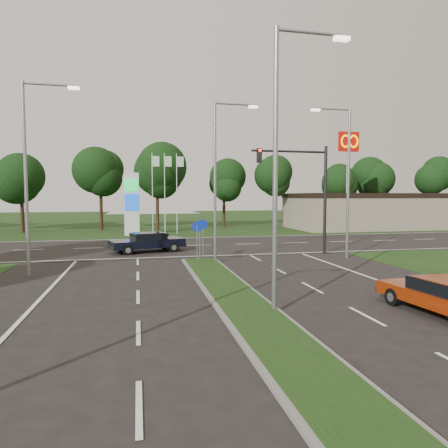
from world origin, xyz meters
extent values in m
plane|color=black|center=(0.00, 0.00, 0.00)|extent=(160.00, 160.00, 0.00)
cube|color=black|center=(0.00, 55.00, 0.00)|extent=(160.00, 50.00, 0.02)
cube|color=black|center=(0.00, 24.00, 0.00)|extent=(160.00, 12.00, 0.02)
cube|color=slate|center=(0.00, 4.00, 0.06)|extent=(2.00, 26.00, 0.12)
cube|color=gray|center=(22.00, 36.00, 2.00)|extent=(16.00, 9.00, 4.00)
cylinder|color=gray|center=(0.80, 6.00, 4.50)|extent=(0.16, 0.16, 9.00)
cylinder|color=gray|center=(1.90, 6.00, 8.90)|extent=(2.20, 0.10, 0.10)
cube|color=#FFF2CC|center=(3.00, 6.00, 8.80)|extent=(0.50, 0.22, 0.12)
cylinder|color=gray|center=(0.80, 16.00, 4.50)|extent=(0.16, 0.16, 9.00)
cylinder|color=gray|center=(1.90, 16.00, 8.90)|extent=(2.20, 0.10, 0.10)
cube|color=#FFF2CC|center=(3.00, 16.00, 8.80)|extent=(0.50, 0.22, 0.12)
cylinder|color=gray|center=(-8.50, 14.00, 4.50)|extent=(0.16, 0.16, 9.00)
cylinder|color=gray|center=(-7.40, 14.00, 8.90)|extent=(2.20, 0.10, 0.10)
cube|color=#FFF2CC|center=(-6.30, 14.00, 8.80)|extent=(0.50, 0.22, 0.12)
cylinder|color=gray|center=(9.00, 16.00, 4.50)|extent=(0.16, 0.16, 9.00)
cylinder|color=gray|center=(7.90, 16.00, 8.90)|extent=(2.20, 0.10, 0.10)
cube|color=#FFF2CC|center=(6.80, 16.00, 8.80)|extent=(0.50, 0.22, 0.12)
cylinder|color=black|center=(8.50, 18.00, 3.50)|extent=(0.20, 0.20, 7.00)
cylinder|color=black|center=(6.00, 18.00, 6.60)|extent=(5.00, 0.14, 0.14)
cube|color=black|center=(4.00, 18.00, 6.30)|extent=(0.28, 0.28, 0.90)
sphere|color=#FF190C|center=(4.00, 17.82, 6.60)|extent=(0.20, 0.20, 0.20)
cylinder|color=gray|center=(-0.30, 15.50, 1.10)|extent=(0.06, 0.06, 2.20)
cylinder|color=#0C26A5|center=(-0.30, 15.50, 2.10)|extent=(0.56, 0.04, 0.56)
cylinder|color=gray|center=(0.00, 16.50, 1.10)|extent=(0.06, 0.06, 2.20)
cylinder|color=#0C26A5|center=(0.00, 16.50, 2.10)|extent=(0.56, 0.04, 0.56)
cylinder|color=gray|center=(0.30, 17.20, 1.10)|extent=(0.06, 0.06, 2.20)
cylinder|color=#0C26A5|center=(0.30, 17.20, 2.10)|extent=(0.56, 0.04, 0.56)
cube|color=silver|center=(-4.00, 33.00, 3.00)|extent=(1.40, 0.30, 6.00)
cube|color=#0CA53F|center=(-4.00, 32.82, 4.80)|extent=(1.30, 0.08, 1.20)
cube|color=#0C3FBF|center=(-4.00, 32.82, 3.20)|extent=(1.30, 0.08, 1.60)
cylinder|color=silver|center=(-2.00, 34.00, 4.00)|extent=(0.08, 0.08, 8.00)
cube|color=#B2D8B2|center=(-1.65, 34.00, 7.20)|extent=(0.70, 0.02, 1.00)
cylinder|color=silver|center=(-0.80, 34.00, 4.00)|extent=(0.08, 0.08, 8.00)
cube|color=#B2D8B2|center=(-0.45, 34.00, 7.20)|extent=(0.70, 0.02, 1.00)
cylinder|color=silver|center=(0.40, 34.00, 4.00)|extent=(0.08, 0.08, 8.00)
cube|color=#B2D8B2|center=(0.75, 34.00, 7.20)|extent=(0.70, 0.02, 1.00)
cylinder|color=silver|center=(18.00, 32.00, 5.00)|extent=(0.30, 0.30, 10.00)
cube|color=#BF0C07|center=(18.00, 32.00, 9.40)|extent=(2.20, 0.35, 2.00)
torus|color=#FFC600|center=(17.55, 31.78, 9.40)|extent=(1.06, 0.16, 1.06)
torus|color=#FFC600|center=(18.45, 31.78, 9.40)|extent=(1.06, 0.16, 1.06)
cylinder|color=black|center=(0.00, 40.00, 2.20)|extent=(0.36, 0.36, 4.40)
sphere|color=black|center=(0.00, 40.00, 6.50)|extent=(6.00, 6.00, 6.00)
sphere|color=black|center=(0.30, 39.80, 7.50)|extent=(4.80, 4.80, 4.80)
cube|color=#902707|center=(6.00, 4.67, 0.53)|extent=(2.10, 4.39, 0.44)
cube|color=black|center=(6.01, 4.59, 0.95)|extent=(1.64, 1.99, 0.41)
cube|color=#902707|center=(6.01, 4.59, 1.15)|extent=(1.52, 1.65, 0.04)
cylinder|color=black|center=(5.09, 5.96, 0.30)|extent=(0.24, 0.61, 0.60)
cylinder|color=black|center=(6.67, 6.10, 0.30)|extent=(0.24, 0.61, 0.60)
cube|color=black|center=(-2.87, 21.13, 0.60)|extent=(5.16, 3.19, 0.49)
cube|color=black|center=(-2.78, 21.16, 1.07)|extent=(2.49, 2.18, 0.46)
cube|color=black|center=(-2.78, 21.16, 1.30)|extent=(2.09, 1.98, 0.04)
cylinder|color=black|center=(-4.11, 19.85, 0.34)|extent=(0.71, 0.39, 0.68)
cylinder|color=black|center=(-4.60, 21.59, 0.34)|extent=(0.71, 0.39, 0.68)
cylinder|color=black|center=(-1.15, 20.67, 0.34)|extent=(0.71, 0.39, 0.68)
cylinder|color=black|center=(-1.63, 22.42, 0.34)|extent=(0.71, 0.39, 0.68)
camera|label=1|loc=(-3.47, -6.04, 3.77)|focal=32.00mm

